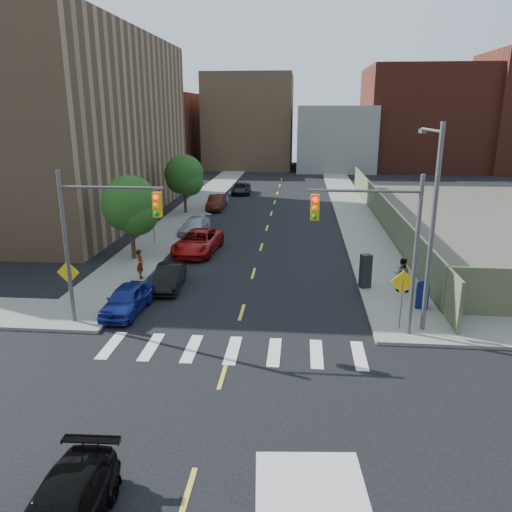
% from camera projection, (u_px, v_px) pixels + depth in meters
% --- Properties ---
extents(ground, '(160.00, 160.00, 0.00)m').
position_uv_depth(ground, '(214.00, 406.00, 16.54)').
color(ground, black).
rests_on(ground, ground).
extents(sidewalk_nw, '(3.50, 73.00, 0.15)m').
position_uv_depth(sidewalk_nw, '(208.00, 195.00, 56.83)').
color(sidewalk_nw, gray).
rests_on(sidewalk_nw, ground).
extents(sidewalk_ne, '(3.50, 73.00, 0.15)m').
position_uv_depth(sidewalk_ne, '(346.00, 197.00, 55.50)').
color(sidewalk_ne, gray).
rests_on(sidewalk_ne, ground).
extents(fence_north, '(0.12, 44.00, 2.50)m').
position_uv_depth(fence_north, '(382.00, 210.00, 42.11)').
color(fence_north, '#606345').
rests_on(fence_north, ground).
extents(building_nw, '(22.00, 30.00, 16.00)m').
position_uv_depth(building_nw, '(27.00, 126.00, 44.82)').
color(building_nw, '#8C6B4C').
rests_on(building_nw, ground).
extents(bg_bldg_west, '(14.00, 18.00, 12.00)m').
position_uv_depth(bg_bldg_west, '(154.00, 131.00, 83.60)').
color(bg_bldg_west, '#592319').
rests_on(bg_bldg_west, ground).
extents(bg_bldg_midwest, '(14.00, 16.00, 15.00)m').
position_uv_depth(bg_bldg_midwest, '(250.00, 121.00, 83.72)').
color(bg_bldg_midwest, '#8C6B4C').
rests_on(bg_bldg_midwest, ground).
extents(bg_bldg_center, '(12.00, 16.00, 10.00)m').
position_uv_depth(bg_bldg_center, '(334.00, 138.00, 81.32)').
color(bg_bldg_center, gray).
rests_on(bg_bldg_center, ground).
extents(bg_bldg_east, '(18.00, 18.00, 16.00)m').
position_uv_depth(bg_bldg_east, '(421.00, 119.00, 81.19)').
color(bg_bldg_east, '#592319').
rests_on(bg_bldg_east, ground).
extents(signal_nw, '(4.59, 0.30, 7.00)m').
position_uv_depth(signal_nw, '(98.00, 228.00, 21.50)').
color(signal_nw, '#59595E').
rests_on(signal_nw, ground).
extents(signal_ne, '(4.59, 0.30, 7.00)m').
position_uv_depth(signal_ne, '(380.00, 234.00, 20.48)').
color(signal_ne, '#59595E').
rests_on(signal_ne, ground).
extents(streetlight_ne, '(0.25, 3.70, 9.00)m').
position_uv_depth(streetlight_ne, '(431.00, 214.00, 20.95)').
color(streetlight_ne, '#59595E').
rests_on(streetlight_ne, ground).
extents(warn_sign_nw, '(1.06, 0.06, 2.83)m').
position_uv_depth(warn_sign_nw, '(69.00, 279.00, 22.85)').
color(warn_sign_nw, '#59595E').
rests_on(warn_sign_nw, ground).
extents(warn_sign_ne, '(1.06, 0.06, 2.83)m').
position_uv_depth(warn_sign_ne, '(402.00, 289.00, 21.57)').
color(warn_sign_ne, '#59595E').
rests_on(warn_sign_ne, ground).
extents(warn_sign_midwest, '(1.06, 0.06, 2.83)m').
position_uv_depth(warn_sign_midwest, '(153.00, 218.00, 35.75)').
color(warn_sign_midwest, '#59595E').
rests_on(warn_sign_midwest, ground).
extents(tree_west_near, '(3.66, 3.64, 5.52)m').
position_uv_depth(tree_west_near, '(131.00, 208.00, 31.57)').
color(tree_west_near, '#332114').
rests_on(tree_west_near, ground).
extents(tree_west_far, '(3.66, 3.64, 5.52)m').
position_uv_depth(tree_west_far, '(184.00, 177.00, 45.90)').
color(tree_west_far, '#332114').
rests_on(tree_west_far, ground).
extents(parked_car_blue, '(1.79, 4.05, 1.36)m').
position_uv_depth(parked_car_blue, '(127.00, 299.00, 23.95)').
color(parked_car_blue, navy).
rests_on(parked_car_blue, ground).
extents(parked_car_black, '(1.62, 3.96, 1.28)m').
position_uv_depth(parked_car_black, '(169.00, 277.00, 27.26)').
color(parked_car_black, black).
rests_on(parked_car_black, ground).
extents(parked_car_red, '(3.00, 5.74, 1.54)m').
position_uv_depth(parked_car_red, '(198.00, 242.00, 34.00)').
color(parked_car_red, '#9E100F').
rests_on(parked_car_red, ground).
extents(parked_car_silver, '(2.19, 4.60, 1.30)m').
position_uv_depth(parked_car_silver, '(195.00, 226.00, 39.15)').
color(parked_car_silver, '#A7AAAF').
rests_on(parked_car_silver, ground).
extents(parked_car_white, '(1.66, 3.89, 1.31)m').
position_uv_depth(parked_car_white, '(219.00, 200.00, 50.26)').
color(parked_car_white, '#B8B8B8').
rests_on(parked_car_white, ground).
extents(parked_car_maroon, '(1.49, 4.20, 1.38)m').
position_uv_depth(parked_car_maroon, '(216.00, 203.00, 48.80)').
color(parked_car_maroon, '#44130D').
rests_on(parked_car_maroon, ground).
extents(parked_car_grey, '(2.34, 4.68, 1.27)m').
position_uv_depth(parked_car_grey, '(241.00, 188.00, 57.96)').
color(parked_car_grey, black).
rests_on(parked_car_grey, ground).
extents(mailbox, '(0.64, 0.53, 1.42)m').
position_uv_depth(mailbox, '(422.00, 294.00, 24.15)').
color(mailbox, '#0E1655').
rests_on(mailbox, sidewalk_ne).
extents(payphone, '(0.67, 0.60, 1.85)m').
position_uv_depth(payphone, '(366.00, 271.00, 26.88)').
color(payphone, black).
rests_on(payphone, sidewalk_ne).
extents(pedestrian_west, '(0.60, 0.72, 1.70)m').
position_uv_depth(pedestrian_west, '(140.00, 264.00, 28.36)').
color(pedestrian_west, gray).
rests_on(pedestrian_west, sidewalk_nw).
extents(pedestrian_east, '(1.06, 0.94, 1.81)m').
position_uv_depth(pedestrian_east, '(402.00, 275.00, 26.36)').
color(pedestrian_east, gray).
rests_on(pedestrian_east, sidewalk_ne).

